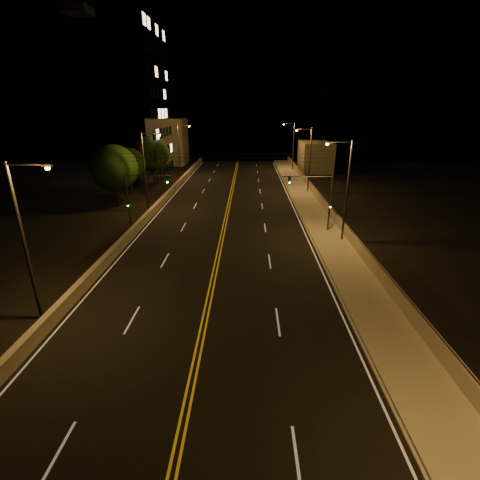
{
  "coord_description": "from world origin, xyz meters",
  "views": [
    {
      "loc": [
        2.61,
        -7.66,
        12.2
      ],
      "look_at": [
        2.0,
        18.0,
        2.5
      ],
      "focal_mm": 26.0,
      "sensor_mm": 36.0,
      "label": 1
    }
  ],
  "objects_px": {
    "streetlight_2": "(308,157)",
    "traffic_signal_left": "(137,196)",
    "tree_1": "(129,165)",
    "tree_2": "(152,153)",
    "streetlight_5": "(146,167)",
    "traffic_signal_right": "(321,197)",
    "streetlight_4": "(27,234)",
    "tree_0": "(114,168)",
    "streetlight_1": "(345,186)",
    "streetlight_6": "(180,148)",
    "building_tower": "(90,103)",
    "streetlight_3": "(292,144)"
  },
  "relations": [
    {
      "from": "traffic_signal_left",
      "to": "tree_2",
      "type": "height_order",
      "value": "tree_2"
    },
    {
      "from": "streetlight_2",
      "to": "traffic_signal_left",
      "type": "xyz_separation_m",
      "value": [
        -20.33,
        -18.29,
        -1.68
      ]
    },
    {
      "from": "traffic_signal_right",
      "to": "tree_0",
      "type": "distance_m",
      "value": 26.59
    },
    {
      "from": "streetlight_4",
      "to": "streetlight_5",
      "type": "bearing_deg",
      "value": 90.0
    },
    {
      "from": "streetlight_2",
      "to": "tree_0",
      "type": "distance_m",
      "value": 27.49
    },
    {
      "from": "streetlight_6",
      "to": "traffic_signal_right",
      "type": "height_order",
      "value": "streetlight_6"
    },
    {
      "from": "traffic_signal_right",
      "to": "tree_0",
      "type": "bearing_deg",
      "value": 158.1
    },
    {
      "from": "streetlight_4",
      "to": "traffic_signal_left",
      "type": "distance_m",
      "value": 16.61
    },
    {
      "from": "streetlight_1",
      "to": "streetlight_5",
      "type": "distance_m",
      "value": 24.05
    },
    {
      "from": "building_tower",
      "to": "streetlight_3",
      "type": "bearing_deg",
      "value": 16.67
    },
    {
      "from": "streetlight_1",
      "to": "streetlight_5",
      "type": "bearing_deg",
      "value": 153.22
    },
    {
      "from": "streetlight_5",
      "to": "tree_2",
      "type": "relative_size",
      "value": 1.19
    },
    {
      "from": "tree_2",
      "to": "streetlight_1",
      "type": "bearing_deg",
      "value": -48.18
    },
    {
      "from": "streetlight_2",
      "to": "tree_0",
      "type": "xyz_separation_m",
      "value": [
        -26.18,
        -8.39,
        -0.45
      ]
    },
    {
      "from": "traffic_signal_right",
      "to": "tree_2",
      "type": "xyz_separation_m",
      "value": [
        -23.97,
        25.75,
        1.23
      ]
    },
    {
      "from": "streetlight_2",
      "to": "streetlight_5",
      "type": "xyz_separation_m",
      "value": [
        -21.47,
        -10.21,
        0.0
      ]
    },
    {
      "from": "streetlight_4",
      "to": "traffic_signal_right",
      "type": "bearing_deg",
      "value": 39.59
    },
    {
      "from": "streetlight_2",
      "to": "streetlight_3",
      "type": "distance_m",
      "value": 20.49
    },
    {
      "from": "traffic_signal_right",
      "to": "traffic_signal_left",
      "type": "bearing_deg",
      "value": 180.0
    },
    {
      "from": "traffic_signal_right",
      "to": "tree_1",
      "type": "height_order",
      "value": "tree_1"
    },
    {
      "from": "streetlight_1",
      "to": "traffic_signal_right",
      "type": "bearing_deg",
      "value": 119.14
    },
    {
      "from": "streetlight_4",
      "to": "streetlight_6",
      "type": "xyz_separation_m",
      "value": [
        0.0,
        46.77,
        0.0
      ]
    },
    {
      "from": "streetlight_4",
      "to": "building_tower",
      "type": "xyz_separation_m",
      "value": [
        -14.43,
        44.52,
        7.56
      ]
    },
    {
      "from": "streetlight_2",
      "to": "building_tower",
      "type": "xyz_separation_m",
      "value": [
        -35.89,
        9.75,
        7.56
      ]
    },
    {
      "from": "building_tower",
      "to": "tree_1",
      "type": "xyz_separation_m",
      "value": [
        8.75,
        -9.54,
        -8.84
      ]
    },
    {
      "from": "streetlight_6",
      "to": "streetlight_1",
      "type": "bearing_deg",
      "value": -56.99
    },
    {
      "from": "streetlight_6",
      "to": "streetlight_5",
      "type": "bearing_deg",
      "value": -90.0
    },
    {
      "from": "streetlight_2",
      "to": "traffic_signal_left",
      "type": "distance_m",
      "value": 27.4
    },
    {
      "from": "streetlight_5",
      "to": "tree_1",
      "type": "bearing_deg",
      "value": 118.57
    },
    {
      "from": "streetlight_3",
      "to": "tree_1",
      "type": "height_order",
      "value": "streetlight_3"
    },
    {
      "from": "streetlight_3",
      "to": "streetlight_4",
      "type": "height_order",
      "value": "same"
    },
    {
      "from": "traffic_signal_right",
      "to": "traffic_signal_left",
      "type": "height_order",
      "value": "same"
    },
    {
      "from": "traffic_signal_right",
      "to": "traffic_signal_left",
      "type": "distance_m",
      "value": 18.8
    },
    {
      "from": "streetlight_4",
      "to": "traffic_signal_right",
      "type": "distance_m",
      "value": 25.92
    },
    {
      "from": "tree_1",
      "to": "traffic_signal_left",
      "type": "bearing_deg",
      "value": -69.79
    },
    {
      "from": "streetlight_3",
      "to": "building_tower",
      "type": "distance_m",
      "value": 38.22
    },
    {
      "from": "streetlight_5",
      "to": "tree_0",
      "type": "bearing_deg",
      "value": 158.82
    },
    {
      "from": "streetlight_2",
      "to": "tree_1",
      "type": "relative_size",
      "value": 1.43
    },
    {
      "from": "traffic_signal_left",
      "to": "traffic_signal_right",
      "type": "bearing_deg",
      "value": 0.0
    },
    {
      "from": "streetlight_6",
      "to": "building_tower",
      "type": "relative_size",
      "value": 0.35
    },
    {
      "from": "traffic_signal_left",
      "to": "tree_1",
      "type": "relative_size",
      "value": 0.9
    },
    {
      "from": "streetlight_2",
      "to": "traffic_signal_right",
      "type": "relative_size",
      "value": 1.58
    },
    {
      "from": "building_tower",
      "to": "tree_2",
      "type": "relative_size",
      "value": 3.39
    },
    {
      "from": "streetlight_2",
      "to": "streetlight_4",
      "type": "distance_m",
      "value": 40.87
    },
    {
      "from": "streetlight_5",
      "to": "traffic_signal_right",
      "type": "height_order",
      "value": "streetlight_5"
    },
    {
      "from": "streetlight_2",
      "to": "streetlight_4",
      "type": "relative_size",
      "value": 1.0
    },
    {
      "from": "streetlight_3",
      "to": "traffic_signal_right",
      "type": "distance_m",
      "value": 38.85
    },
    {
      "from": "streetlight_2",
      "to": "traffic_signal_left",
      "type": "bearing_deg",
      "value": -138.02
    },
    {
      "from": "streetlight_1",
      "to": "tree_2",
      "type": "height_order",
      "value": "streetlight_1"
    },
    {
      "from": "streetlight_3",
      "to": "building_tower",
      "type": "height_order",
      "value": "building_tower"
    }
  ]
}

